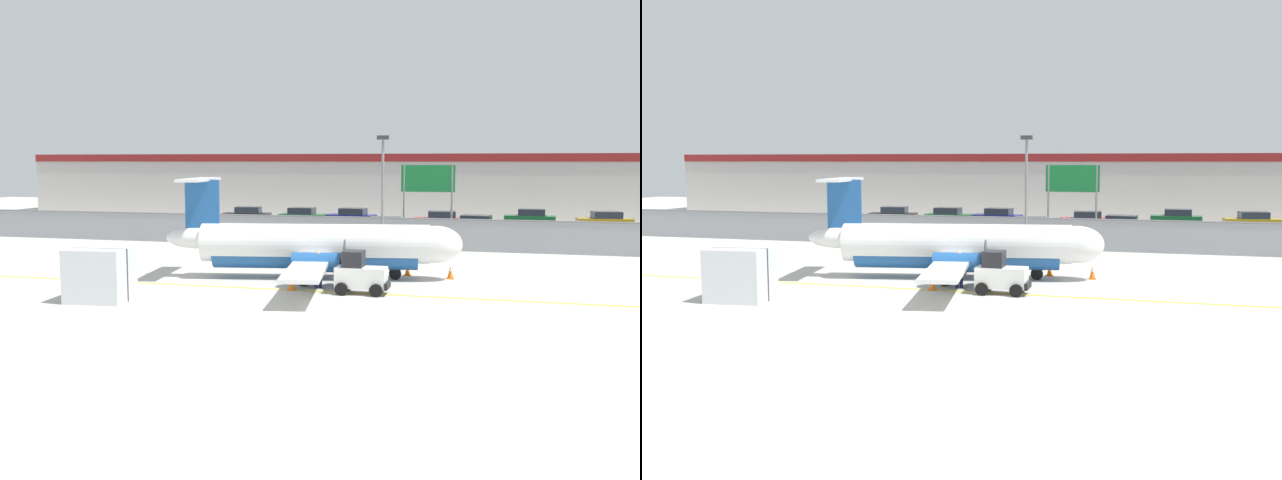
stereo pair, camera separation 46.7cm
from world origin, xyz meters
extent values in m
plane|color=#BCB7AD|center=(0.00, 0.00, 0.00)|extent=(140.00, 140.00, 0.00)
cube|color=yellow|center=(0.00, 2.00, 0.00)|extent=(84.00, 0.20, 0.01)
cube|color=gray|center=(0.00, 18.00, 1.00)|extent=(98.00, 0.04, 2.00)
cylinder|color=slate|center=(0.00, 18.00, 2.05)|extent=(98.00, 0.10, 0.10)
cube|color=#38383A|center=(0.00, 29.50, 0.06)|extent=(98.00, 17.00, 0.12)
cube|color=#BCB7B2|center=(0.00, 48.00, 3.25)|extent=(91.00, 8.00, 6.50)
cube|color=maroon|center=(0.00, 44.00, 6.10)|extent=(91.00, 0.20, 0.80)
cylinder|color=white|center=(-1.26, 5.37, 1.75)|extent=(11.34, 3.80, 1.90)
ellipsoid|color=white|center=(4.53, 6.39, 1.75)|extent=(2.85, 2.22, 1.80)
ellipsoid|color=white|center=(-7.05, 4.36, 1.95)|extent=(3.29, 1.57, 1.05)
cylinder|color=#1E5193|center=(-1.26, 5.37, 1.23)|extent=(10.14, 3.19, 1.48)
cube|color=white|center=(-1.16, 5.39, 1.18)|extent=(4.34, 16.04, 0.18)
cylinder|color=#1E5193|center=(-1.41, 7.99, 1.18)|extent=(2.32, 1.27, 0.90)
cone|color=black|center=(-0.28, 8.18, 1.18)|extent=(0.52, 0.51, 0.44)
cylinder|color=#262626|center=(-0.13, 8.21, 1.18)|extent=(0.40, 2.08, 2.10)
cylinder|color=#1E5193|center=(-0.52, 2.86, 1.18)|extent=(2.32, 1.27, 0.90)
cone|color=black|center=(0.61, 3.06, 1.18)|extent=(0.52, 0.51, 0.44)
cylinder|color=#262626|center=(0.76, 3.09, 1.18)|extent=(0.40, 2.08, 2.10)
cube|color=#1E5193|center=(-6.77, 4.41, 3.30)|extent=(1.71, 0.47, 3.10)
cube|color=white|center=(-6.91, 4.38, 4.85)|extent=(1.91, 4.92, 0.14)
cylinder|color=#59595B|center=(2.62, 6.05, 0.79)|extent=(0.16, 0.16, 0.97)
cylinder|color=black|center=(2.62, 6.05, 0.30)|extent=(0.63, 0.32, 0.60)
cylinder|color=#59595B|center=(-1.94, 7.50, 0.83)|extent=(0.16, 0.16, 0.90)
cylinder|color=black|center=(-1.94, 7.50, 0.38)|extent=(0.79, 0.35, 0.76)
cylinder|color=#59595B|center=(-1.18, 3.14, 0.83)|extent=(0.16, 0.16, 0.90)
cylinder|color=black|center=(-1.18, 3.14, 0.38)|extent=(0.79, 0.35, 0.76)
cube|color=silver|center=(1.77, 1.95, 0.73)|extent=(2.21, 1.13, 0.90)
cube|color=black|center=(1.42, 1.94, 1.53)|extent=(0.91, 1.01, 0.70)
cube|color=black|center=(2.92, 1.96, 0.43)|extent=(0.17, 1.10, 0.30)
cylinder|color=black|center=(2.51, 2.55, 0.28)|extent=(0.56, 0.19, 0.56)
cylinder|color=black|center=(2.53, 1.36, 0.28)|extent=(0.56, 0.19, 0.56)
cylinder|color=black|center=(1.01, 2.54, 0.28)|extent=(0.56, 0.19, 0.56)
cylinder|color=black|center=(1.03, 1.34, 0.28)|extent=(0.56, 0.19, 0.56)
cylinder|color=#191E4C|center=(-0.49, 2.77, 0.42)|extent=(0.22, 0.22, 0.85)
cylinder|color=#191E4C|center=(-0.32, 2.88, 0.42)|extent=(0.22, 0.22, 0.85)
cylinder|color=yellow|center=(-0.40, 2.83, 1.15)|extent=(0.47, 0.47, 0.60)
cylinder|color=yellow|center=(-0.59, 2.71, 1.18)|extent=(0.14, 0.14, 0.55)
cylinder|color=yellow|center=(-0.22, 2.95, 1.18)|extent=(0.14, 0.14, 0.55)
sphere|color=tan|center=(-0.40, 2.83, 1.59)|extent=(0.22, 0.22, 0.22)
cube|color=silver|center=(-8.33, -2.40, 1.10)|extent=(2.59, 2.24, 2.20)
cube|color=#333338|center=(-8.33, -2.40, 1.10)|extent=(2.44, 0.33, 2.20)
cube|color=orange|center=(-2.12, 7.20, 0.02)|extent=(0.36, 0.36, 0.04)
cone|color=orange|center=(-2.12, 7.20, 0.34)|extent=(0.28, 0.28, 0.60)
cylinder|color=white|center=(-2.12, 7.20, 0.42)|extent=(0.17, 0.17, 0.08)
cube|color=orange|center=(5.22, 6.97, 0.02)|extent=(0.36, 0.36, 0.04)
cone|color=orange|center=(5.22, 6.97, 0.34)|extent=(0.28, 0.28, 0.60)
cylinder|color=white|center=(5.22, 6.97, 0.42)|extent=(0.17, 0.17, 0.08)
cube|color=orange|center=(-1.42, 2.03, 0.02)|extent=(0.36, 0.36, 0.04)
cone|color=orange|center=(-1.42, 2.03, 0.34)|extent=(0.28, 0.28, 0.60)
cylinder|color=white|center=(-1.42, 2.03, 0.42)|extent=(0.17, 0.17, 0.08)
cube|color=orange|center=(3.04, 7.45, 0.02)|extent=(0.36, 0.36, 0.04)
cone|color=orange|center=(3.04, 7.45, 0.34)|extent=(0.28, 0.28, 0.60)
cylinder|color=white|center=(3.04, 7.45, 0.42)|extent=(0.17, 0.17, 0.08)
cube|color=black|center=(-14.77, 31.66, 0.74)|extent=(4.39, 2.23, 0.80)
cube|color=#262D38|center=(-14.62, 31.68, 1.42)|extent=(2.38, 1.83, 0.56)
cylinder|color=black|center=(-16.04, 30.58, 0.42)|extent=(0.62, 0.28, 0.60)
cylinder|color=black|center=(-16.27, 32.37, 0.42)|extent=(0.62, 0.28, 0.60)
cylinder|color=black|center=(-13.26, 30.95, 0.42)|extent=(0.62, 0.28, 0.60)
cylinder|color=black|center=(-13.50, 32.74, 0.42)|extent=(0.62, 0.28, 0.60)
cube|color=#19662D|center=(-9.52, 31.82, 0.74)|extent=(4.23, 1.77, 0.80)
cube|color=#262D38|center=(-9.67, 31.82, 1.42)|extent=(2.22, 1.59, 0.56)
cylinder|color=black|center=(-8.11, 32.70, 0.42)|extent=(0.60, 0.21, 0.60)
cylinder|color=black|center=(-8.14, 30.90, 0.42)|extent=(0.60, 0.21, 0.60)
cylinder|color=black|center=(-10.91, 32.74, 0.42)|extent=(0.60, 0.21, 0.60)
cylinder|color=black|center=(-10.94, 30.94, 0.42)|extent=(0.60, 0.21, 0.60)
cube|color=navy|center=(-5.31, 32.21, 0.74)|extent=(4.34, 2.07, 0.80)
cube|color=#262D38|center=(-5.17, 32.20, 1.42)|extent=(2.33, 1.75, 0.56)
cylinder|color=black|center=(-6.79, 31.44, 0.42)|extent=(0.62, 0.25, 0.60)
cylinder|color=black|center=(-6.63, 33.24, 0.42)|extent=(0.62, 0.25, 0.60)
cylinder|color=black|center=(-4.00, 31.19, 0.42)|extent=(0.62, 0.25, 0.60)
cylinder|color=black|center=(-3.84, 32.99, 0.42)|extent=(0.62, 0.25, 0.60)
cube|color=slate|center=(-0.98, 23.14, 0.74)|extent=(4.31, 1.98, 0.80)
cube|color=#262D38|center=(-0.83, 23.15, 1.42)|extent=(2.30, 1.71, 0.56)
cylinder|color=black|center=(-2.32, 22.15, 0.42)|extent=(0.61, 0.24, 0.60)
cylinder|color=black|center=(-2.44, 23.94, 0.42)|extent=(0.61, 0.24, 0.60)
cylinder|color=black|center=(0.47, 22.34, 0.42)|extent=(0.61, 0.24, 0.60)
cylinder|color=black|center=(0.35, 24.13, 0.42)|extent=(0.61, 0.24, 0.60)
cube|color=red|center=(2.48, 30.39, 0.74)|extent=(4.36, 2.15, 0.80)
cube|color=#262D38|center=(2.62, 30.40, 1.42)|extent=(2.36, 1.79, 0.56)
cylinder|color=black|center=(1.18, 29.34, 0.42)|extent=(0.62, 0.26, 0.60)
cylinder|color=black|center=(0.99, 31.13, 0.42)|extent=(0.62, 0.26, 0.60)
cylinder|color=black|center=(3.97, 29.64, 0.42)|extent=(0.62, 0.26, 0.60)
cylinder|color=black|center=(3.77, 31.43, 0.42)|extent=(0.62, 0.26, 0.60)
cube|color=silver|center=(5.68, 26.65, 0.74)|extent=(4.35, 2.10, 0.80)
cube|color=#262D38|center=(5.53, 26.66, 1.42)|extent=(2.34, 1.77, 0.56)
cylinder|color=black|center=(7.16, 27.41, 0.42)|extent=(0.62, 0.26, 0.60)
cylinder|color=black|center=(6.99, 25.62, 0.42)|extent=(0.62, 0.26, 0.60)
cylinder|color=black|center=(4.38, 27.68, 0.42)|extent=(0.62, 0.26, 0.60)
cylinder|color=black|center=(4.20, 25.89, 0.42)|extent=(0.62, 0.26, 0.60)
cube|color=#19662D|center=(9.65, 35.10, 0.74)|extent=(4.27, 1.89, 0.80)
cube|color=#262D38|center=(9.80, 35.09, 1.42)|extent=(2.27, 1.66, 0.56)
cylinder|color=black|center=(8.22, 34.26, 0.42)|extent=(0.61, 0.23, 0.60)
cylinder|color=black|center=(8.30, 36.06, 0.42)|extent=(0.61, 0.23, 0.60)
cylinder|color=black|center=(11.01, 34.14, 0.42)|extent=(0.61, 0.23, 0.60)
cylinder|color=black|center=(11.09, 35.94, 0.42)|extent=(0.61, 0.23, 0.60)
cube|color=#B28C19|center=(15.43, 33.48, 0.74)|extent=(4.37, 2.19, 0.80)
cube|color=#262D38|center=(15.58, 33.50, 1.42)|extent=(2.37, 1.81, 0.56)
cylinder|color=black|center=(14.15, 32.42, 0.42)|extent=(0.62, 0.27, 0.60)
cylinder|color=black|center=(13.94, 34.20, 0.42)|extent=(0.62, 0.27, 0.60)
cylinder|color=black|center=(16.93, 32.75, 0.42)|extent=(0.62, 0.27, 0.60)
cylinder|color=black|center=(16.72, 34.54, 0.42)|extent=(0.62, 0.27, 0.60)
cylinder|color=slate|center=(0.56, 14.12, 3.50)|extent=(0.16, 0.16, 7.00)
cube|color=#333333|center=(0.56, 14.12, 7.15)|extent=(0.70, 0.30, 0.24)
cylinder|color=slate|center=(1.02, 19.94, 2.75)|extent=(0.14, 0.14, 5.50)
cylinder|color=slate|center=(4.22, 19.94, 2.75)|extent=(0.14, 0.14, 5.50)
cube|color=#14662D|center=(2.62, 19.94, 4.60)|extent=(3.60, 0.10, 1.80)
camera|label=1|loc=(7.90, -28.10, 5.77)|focal=40.00mm
camera|label=2|loc=(8.35, -27.98, 5.77)|focal=40.00mm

